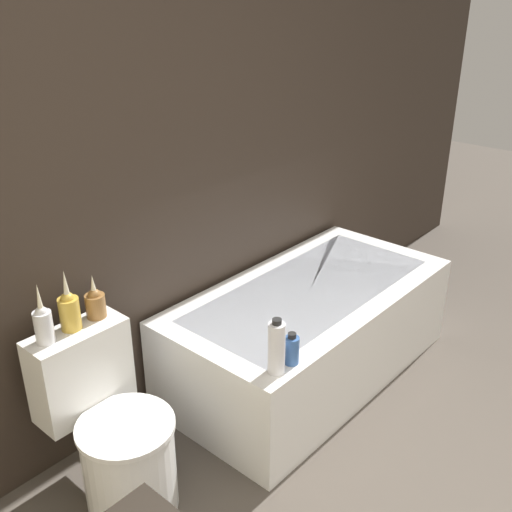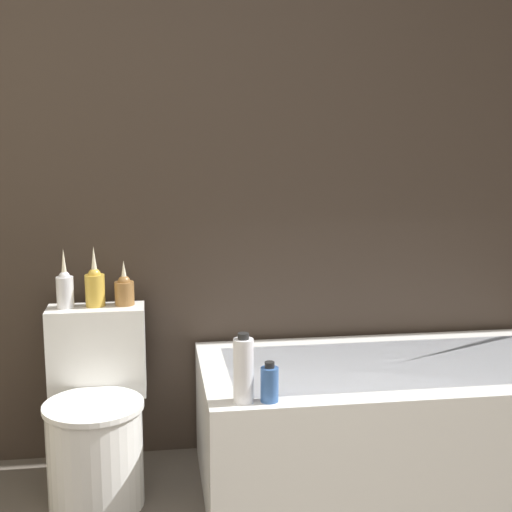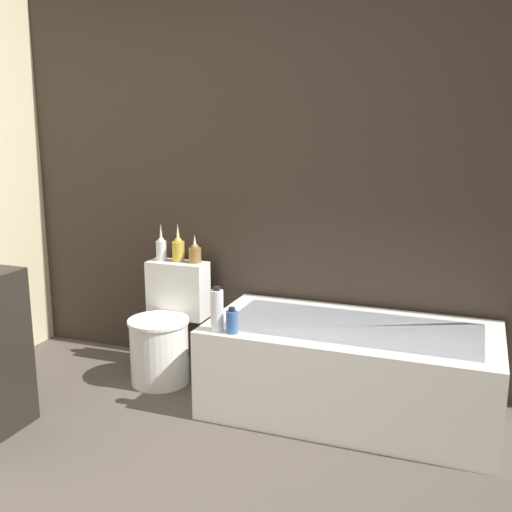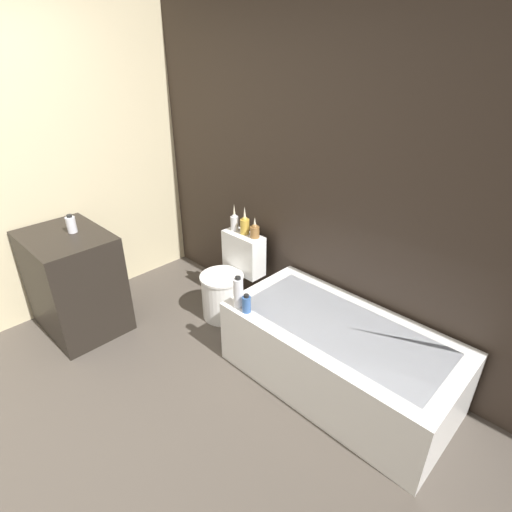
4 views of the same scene
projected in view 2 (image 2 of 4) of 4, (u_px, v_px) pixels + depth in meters
The scene contains 8 objects.
wall_back_tiled at pixel (182, 151), 2.94m from camera, with size 6.40×0.06×2.60m.
bathtub at pixel (395, 422), 2.82m from camera, with size 1.53×0.77×0.49m.
toilet at pixel (96, 420), 2.70m from camera, with size 0.38×0.53×0.70m.
vase_gold at pixel (65, 288), 2.78m from camera, with size 0.07×0.07×0.24m.
vase_silver at pixel (95, 286), 2.81m from camera, with size 0.08×0.08×0.24m.
vase_bronze at pixel (124, 290), 2.83m from camera, with size 0.08×0.08×0.18m.
shampoo_bottle_tall at pixel (243, 370), 2.36m from camera, with size 0.07×0.07×0.24m.
shampoo_bottle_short at pixel (270, 384), 2.38m from camera, with size 0.06×0.06×0.14m.
Camera 2 is at (-0.12, -0.90, 1.39)m, focal length 50.00 mm.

